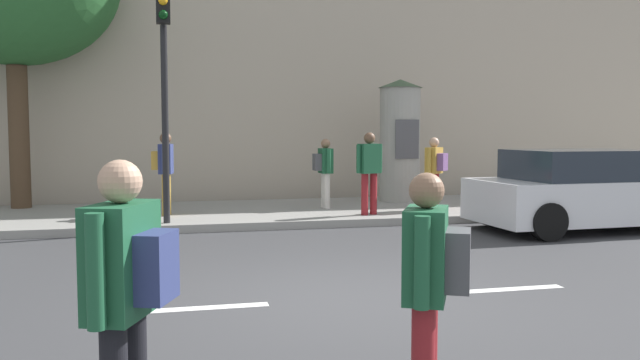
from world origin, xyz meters
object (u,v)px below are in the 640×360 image
Objects in this scene: parked_car_blue at (586,191)px; pedestrian_in_dark_shirt at (126,286)px; poster_column at (400,140)px; pedestrian_in_red_top at (165,166)px; pedestrian_near_pole at (435,167)px; pedestrian_in_light_jacket at (324,167)px; traffic_light at (164,62)px; pedestrian_with_bag at (429,278)px; pedestrian_with_backpack at (369,167)px.

pedestrian_in_dark_shirt is at bearing -138.07° from parked_car_blue.
poster_column reaches higher than pedestrian_in_red_top.
poster_column reaches higher than pedestrian_near_pole.
poster_column reaches higher than pedestrian_in_light_jacket.
traffic_light reaches higher than pedestrian_with_bag.
pedestrian_in_red_top reaches higher than pedestrian_near_pole.
pedestrian_near_pole is 3.05m from parked_car_blue.
pedestrian_in_dark_shirt is 1.06× the size of pedestrian_with_bag.
pedestrian_in_light_jacket is at bearing 113.90° from pedestrian_with_backpack.
pedestrian_in_dark_shirt is at bearing -109.19° from pedestrian_in_light_jacket.
pedestrian_in_red_top is (0.16, 9.56, 0.13)m from pedestrian_in_dark_shirt.
pedestrian_in_red_top is 0.38× the size of parked_car_blue.
pedestrian_with_backpack reaches higher than pedestrian_in_light_jacket.
pedestrian_in_light_jacket is 0.98× the size of pedestrian_near_pole.
pedestrian_with_bag is at bearing 3.81° from pedestrian_in_dark_shirt.
pedestrian_with_bag is 0.95× the size of pedestrian_with_backpack.
traffic_light is 2.86× the size of pedestrian_in_light_jacket.
pedestrian_in_red_top is at bearing -164.51° from poster_column.
traffic_light is 1.48× the size of poster_column.
pedestrian_in_red_top is at bearing -171.16° from pedestrian_in_light_jacket.
pedestrian_with_bag is at bearing -105.30° from pedestrian_with_backpack.
pedestrian_with_bag is 9.58m from pedestrian_in_red_top.
traffic_light reaches higher than pedestrian_near_pole.
traffic_light is 2.59× the size of pedestrian_in_dark_shirt.
traffic_light reaches higher than pedestrian_in_light_jacket.
pedestrian_in_dark_shirt is 10.78m from pedestrian_near_pole.
pedestrian_in_light_jacket is at bearing 8.84° from pedestrian_in_red_top.
pedestrian_with_backpack is 4.04m from parked_car_blue.
pedestrian_in_red_top is (-1.58, 9.44, 0.20)m from pedestrian_with_bag.
pedestrian_near_pole is at bearing 14.84° from pedestrian_with_backpack.
pedestrian_in_red_top is (-5.43, -1.51, -0.49)m from poster_column.
parked_car_blue is (5.91, 6.76, -0.21)m from pedestrian_with_bag.
traffic_light is 2.80× the size of pedestrian_near_pole.
poster_column is 5.66m from pedestrian_in_red_top.
pedestrian_in_light_jacket is at bearing 27.46° from traffic_light.
pedestrian_with_bag is 9.87m from pedestrian_near_pole.
traffic_light is 2.62× the size of pedestrian_with_backpack.
pedestrian_with_bag is 8.98m from parked_car_blue.
parked_car_blue is (4.14, -3.21, -0.32)m from pedestrian_in_light_jacket.
pedestrian_with_backpack is 0.38× the size of parked_car_blue.
poster_column is at bearing 63.20° from pedestrian_in_dark_shirt.
pedestrian_with_backpack is 4.02m from pedestrian_in_red_top.
pedestrian_in_light_jacket is 0.92× the size of pedestrian_in_red_top.
pedestrian_in_light_jacket is 3.39m from pedestrian_in_red_top.
traffic_light is 2.62× the size of pedestrian_in_red_top.
pedestrian_in_red_top is at bearing 175.91° from pedestrian_near_pole.
pedestrian_near_pole is (5.51, -0.39, -0.06)m from pedestrian_in_red_top.
poster_column is 1.86× the size of pedestrian_with_bag.
poster_column is at bearing 116.17° from parked_car_blue.
pedestrian_with_backpack reaches higher than parked_car_blue.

